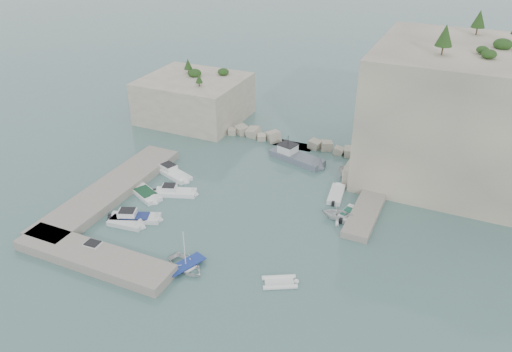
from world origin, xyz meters
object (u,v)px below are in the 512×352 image
at_px(motorboat_a, 173,175).
at_px(motorboat_d, 136,220).
at_px(motorboat_c, 145,195).
at_px(tender_east_d, 353,183).
at_px(tender_east_a, 337,219).
at_px(motorboat_f, 100,254).
at_px(tender_east_b, 348,216).
at_px(motorboat_b, 176,194).
at_px(work_boat, 297,160).
at_px(rowboat, 186,268).
at_px(motorboat_e, 127,225).
at_px(inflatable_dinghy, 279,284).
at_px(tender_east_c, 336,196).

bearing_deg(motorboat_a, motorboat_d, -59.55).
height_order(motorboat_c, tender_east_d, tender_east_d).
relative_size(motorboat_c, tender_east_a, 1.57).
relative_size(motorboat_f, tender_east_b, 1.37).
bearing_deg(motorboat_b, work_boat, 34.83).
relative_size(motorboat_a, tender_east_d, 1.33).
height_order(motorboat_b, motorboat_d, same).
relative_size(motorboat_d, rowboat, 1.39).
bearing_deg(motorboat_e, work_boat, 55.72).
bearing_deg(rowboat, inflatable_dinghy, -58.46).
distance_m(motorboat_c, tender_east_c, 24.05).
bearing_deg(motorboat_a, motorboat_e, -62.01).
bearing_deg(rowboat, motorboat_d, 84.17).
bearing_deg(motorboat_b, motorboat_d, -119.62).
bearing_deg(rowboat, motorboat_a, 57.51).
relative_size(motorboat_a, rowboat, 1.46).
xyz_separation_m(tender_east_b, work_boat, (-10.44, 10.86, 0.00)).
relative_size(motorboat_e, rowboat, 0.99).
bearing_deg(tender_east_a, motorboat_f, 119.96).
height_order(motorboat_c, motorboat_f, motorboat_f).
bearing_deg(inflatable_dinghy, motorboat_f, 162.20).
height_order(motorboat_c, work_boat, work_boat).
distance_m(motorboat_c, motorboat_e, 6.54).
bearing_deg(motorboat_a, motorboat_b, -32.75).
bearing_deg(inflatable_dinghy, rowboat, 161.98).
distance_m(tender_east_a, tender_east_c, 5.13).
relative_size(motorboat_c, rowboat, 1.23).
distance_m(motorboat_a, tender_east_b, 24.20).
bearing_deg(motorboat_e, motorboat_c, 99.99).
bearing_deg(rowboat, motorboat_c, 71.33).
distance_m(rowboat, tender_east_c, 22.15).
bearing_deg(tender_east_a, work_boat, 29.39).
bearing_deg(motorboat_f, motorboat_a, 94.76).
distance_m(motorboat_a, tender_east_d, 24.20).
xyz_separation_m(motorboat_c, rowboat, (12.10, -10.04, 0.00)).
height_order(motorboat_f, tender_east_a, tender_east_a).
bearing_deg(tender_east_d, motorboat_e, 155.93).
xyz_separation_m(motorboat_b, rowboat, (8.75, -11.84, 0.00)).
bearing_deg(rowboat, motorboat_f, 121.99).
bearing_deg(work_boat, inflatable_dinghy, -57.81).
xyz_separation_m(inflatable_dinghy, work_boat, (-7.56, 25.17, 0.00)).
bearing_deg(inflatable_dinghy, motorboat_b, 122.55).
xyz_separation_m(tender_east_b, tender_east_c, (-2.51, 3.75, 0.00)).
xyz_separation_m(motorboat_a, motorboat_d, (1.90, -10.95, 0.00)).
height_order(motorboat_a, inflatable_dinghy, motorboat_a).
relative_size(motorboat_c, motorboat_e, 1.24).
bearing_deg(work_boat, tender_east_a, -36.25).
height_order(motorboat_c, inflatable_dinghy, motorboat_c).
distance_m(motorboat_d, inflatable_dinghy, 19.69).
bearing_deg(tender_east_c, motorboat_c, 106.75).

